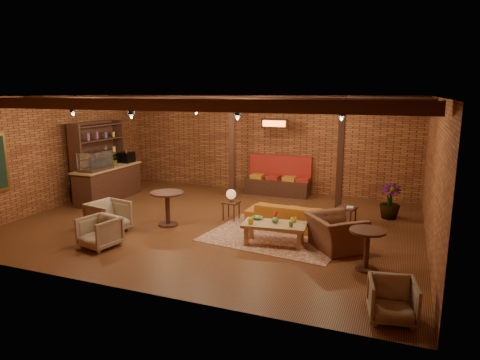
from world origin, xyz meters
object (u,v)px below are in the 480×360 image
at_px(side_table_book, 347,209).
at_px(armchair_b, 100,231).
at_px(armchair_a, 108,215).
at_px(armchair_right, 335,227).
at_px(sofa, 292,216).
at_px(plant_tall, 393,166).
at_px(side_table_lamp, 231,197).
at_px(round_table_right, 367,243).
at_px(armchair_far, 392,298).
at_px(coffee_table, 274,226).
at_px(round_table_left, 167,203).

bearing_deg(side_table_book, armchair_b, -144.20).
distance_m(armchair_a, armchair_right, 5.30).
distance_m(armchair_right, side_table_book, 1.71).
xyz_separation_m(sofa, plant_tall, (2.19, 1.79, 1.09)).
bearing_deg(side_table_lamp, round_table_right, -29.89).
relative_size(armchair_b, armchair_far, 1.09).
bearing_deg(armchair_far, armchair_b, 161.74).
bearing_deg(coffee_table, armchair_right, 7.38).
distance_m(side_table_book, armchair_far, 4.51).
xyz_separation_m(sofa, side_table_book, (1.21, 0.69, 0.13)).
bearing_deg(coffee_table, side_table_lamp, 139.25).
relative_size(coffee_table, armchair_far, 2.12).
relative_size(round_table_left, armchair_a, 1.03).
distance_m(coffee_table, plant_tall, 3.89).
height_order(side_table_lamp, armchair_right, armchair_right).
bearing_deg(armchair_b, side_table_book, 48.62).
distance_m(side_table_lamp, armchair_far, 5.64).
bearing_deg(side_table_lamp, sofa, -5.92).
height_order(side_table_lamp, armchair_b, side_table_lamp).
xyz_separation_m(coffee_table, plant_tall, (2.30, 2.98, 0.99)).
bearing_deg(sofa, round_table_right, 136.95).
bearing_deg(plant_tall, armchair_a, -149.74).
relative_size(armchair_right, side_table_book, 2.15).
xyz_separation_m(side_table_lamp, round_table_right, (3.62, -2.08, -0.09)).
xyz_separation_m(sofa, round_table_right, (1.93, -1.90, 0.21)).
xyz_separation_m(sofa, armchair_b, (-3.56, -2.75, 0.05)).
distance_m(round_table_left, armchair_right, 4.20).
xyz_separation_m(round_table_right, armchair_far, (0.52, -1.74, -0.19)).
xyz_separation_m(side_table_lamp, armchair_far, (4.14, -3.82, -0.28)).
bearing_deg(plant_tall, coffee_table, -127.67).
relative_size(armchair_b, armchair_right, 0.66).
relative_size(coffee_table, armchair_b, 1.95).
distance_m(armchair_b, side_table_book, 5.88).
relative_size(side_table_lamp, armchair_a, 0.98).
bearing_deg(round_table_left, coffee_table, -6.49).
bearing_deg(sofa, side_table_lamp, -4.30).
relative_size(armchair_a, plant_tall, 0.30).
bearing_deg(armchair_far, sofa, 114.12).
bearing_deg(side_table_book, armchair_right, -90.34).
bearing_deg(armchair_far, round_table_right, 96.96).
distance_m(sofa, coffee_table, 1.20).
height_order(armchair_a, round_table_right, armchair_a).
relative_size(side_table_book, round_table_right, 0.67).
distance_m(side_table_book, plant_tall, 1.76).
height_order(coffee_table, side_table_lamp, side_table_lamp).
relative_size(sofa, round_table_right, 2.76).
xyz_separation_m(round_table_right, plant_tall, (0.27, 3.69, 0.88)).
height_order(armchair_a, armchair_far, armchair_a).
distance_m(armchair_a, side_table_book, 5.83).
bearing_deg(armchair_a, round_table_left, -36.50).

